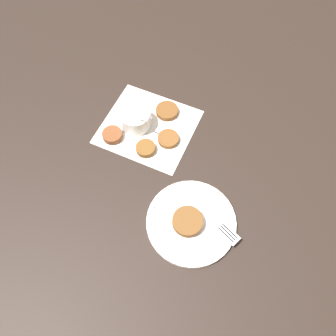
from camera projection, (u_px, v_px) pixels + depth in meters
ground_plane at (155, 131)px, 0.98m from camera, size 4.00×4.00×0.00m
napkin at (148, 127)px, 0.99m from camera, size 0.30×0.29×0.00m
sauce_bowl at (136, 119)px, 0.97m from camera, size 0.10×0.09×0.10m
fritter_0 at (167, 111)px, 1.00m from camera, size 0.07×0.07×0.01m
fritter_1 at (146, 148)px, 0.94m from camera, size 0.06×0.06×0.02m
fritter_2 at (168, 139)px, 0.95m from camera, size 0.06×0.06×0.01m
fritter_3 at (112, 135)px, 0.96m from camera, size 0.06×0.06×0.02m
serving_plate at (191, 222)px, 0.84m from camera, size 0.23×0.23×0.02m
fritter_on_plate at (188, 221)px, 0.82m from camera, size 0.08×0.08×0.02m
fork at (218, 224)px, 0.82m from camera, size 0.15×0.11×0.00m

